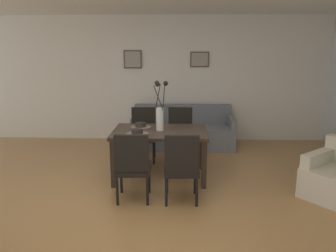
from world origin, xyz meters
The scene contains 15 objects.
ground_plane centered at (0.00, 0.00, 0.00)m, with size 9.00×9.00×0.00m, color #A87A47.
back_wall_panel centered at (0.00, 3.25, 1.30)m, with size 9.00×0.10×2.60m, color white.
dining_table centered at (0.23, 0.96, 0.65)m, with size 1.40×0.94×0.74m.
dining_chair_near_left centered at (-0.07, 0.09, 0.51)m, with size 0.46×0.46×0.92m.
dining_chair_near_right centered at (-0.12, 1.81, 0.51)m, with size 0.46×0.46×0.92m.
dining_chair_far_left centered at (0.55, 0.09, 0.51)m, with size 0.45×0.45×0.92m.
dining_chair_far_right centered at (0.53, 1.81, 0.51)m, with size 0.47×0.47×0.92m.
centerpiece_vase centered at (0.23, 0.96, 1.02)m, with size 0.21×0.23×0.73m.
placemat_near_left centered at (-0.09, 0.75, 0.74)m, with size 0.32×0.32×0.01m, color #7F705B.
bowl_near_left centered at (-0.09, 0.75, 0.78)m, with size 0.17×0.17×0.07m.
placemat_near_right centered at (-0.09, 1.17, 0.74)m, with size 0.32×0.32×0.01m, color #7F705B.
bowl_near_right centered at (-0.09, 1.17, 0.78)m, with size 0.17×0.17×0.07m.
sofa centered at (0.59, 2.70, 0.28)m, with size 2.00×0.84×0.80m.
framed_picture_left centered at (-0.46, 3.18, 1.71)m, with size 0.37×0.03×0.37m.
framed_picture_center centered at (0.92, 3.18, 1.71)m, with size 0.39×0.03×0.31m.
Camera 1 is at (0.53, -3.97, 1.95)m, focal length 36.33 mm.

